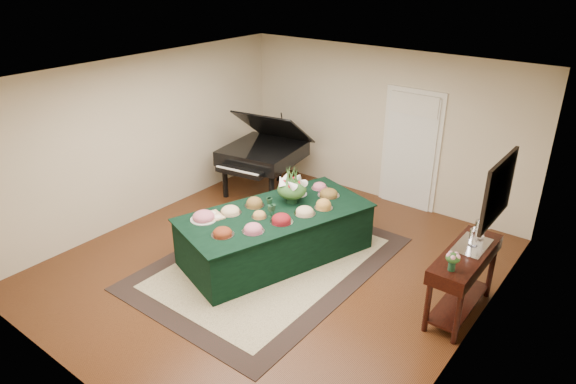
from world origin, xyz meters
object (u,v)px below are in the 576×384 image
Objects in this scene: floral_centerpiece at (292,186)px; grand_piano at (263,153)px; mahogany_sideboard at (464,266)px; buffet_table at (276,234)px.

floral_centerpiece is 2.05m from grand_piano.
grand_piano reaches higher than mahogany_sideboard.
grand_piano reaches higher than floral_centerpiece.
buffet_table is 1.77× the size of grand_piano.
floral_centerpiece reaches higher than buffet_table.
grand_piano reaches higher than buffet_table.
grand_piano is at bearing 163.21° from mahogany_sideboard.
floral_centerpiece is at bearing 91.26° from buffet_table.
floral_centerpiece is at bearing 179.13° from mahogany_sideboard.
floral_centerpiece reaches higher than mahogany_sideboard.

